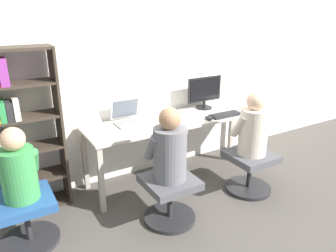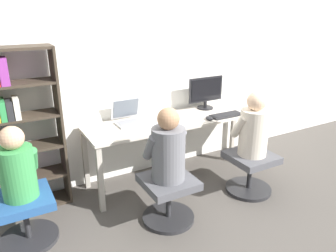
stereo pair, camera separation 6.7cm
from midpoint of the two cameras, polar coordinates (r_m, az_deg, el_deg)
ground_plane at (r=3.70m, az=4.73°, el=-10.42°), size 14.00×14.00×0.00m
wall_back at (r=3.79m, az=-0.30°, el=11.41°), size 10.00×0.05×2.60m
desk at (r=3.65m, az=2.45°, el=0.33°), size 2.10×0.59×0.71m
desktop_monitor at (r=3.95m, az=7.09°, el=5.80°), size 0.47×0.20×0.38m
laptop at (r=3.49m, az=-6.14°, el=1.41°), size 0.32×0.31×0.25m
keyboard at (r=3.75m, az=10.64°, el=1.89°), size 0.38×0.15×0.03m
computer_mouse_by_keyboard at (r=3.59m, az=7.72°, el=1.33°), size 0.06×0.11×0.04m
office_chair_left at (r=3.61m, az=14.62°, el=-7.31°), size 0.49×0.49×0.43m
office_chair_right at (r=3.05m, az=0.71°, el=-12.01°), size 0.49×0.49×0.43m
person_at_monitor at (r=3.42m, az=15.25°, el=-0.31°), size 0.36×0.32×0.67m
person_at_laptop at (r=2.83m, az=0.70°, el=-3.98°), size 0.36×0.32×0.66m
bookshelf at (r=3.27m, az=-26.02°, el=-2.24°), size 0.81×0.28×1.56m
office_chair_side at (r=3.03m, az=-23.00°, el=-14.06°), size 0.49×0.49×0.43m
person_near_shelf at (r=2.83m, az=-24.23°, el=-6.53°), size 0.33×0.29×0.60m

